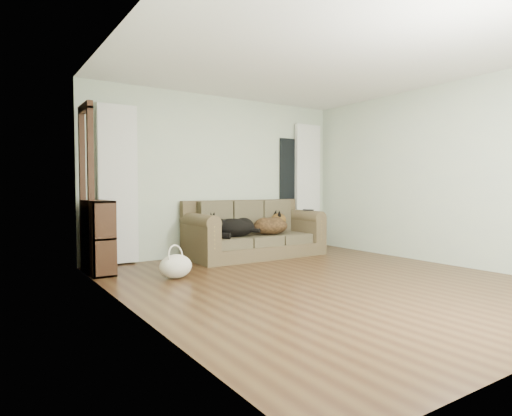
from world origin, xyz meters
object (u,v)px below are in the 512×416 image
sofa (255,229)px  bookshelf (98,234)px  dog_black_lab (230,228)px  dog_shepherd (271,226)px  tote_bag (176,265)px

sofa → bookshelf: 2.44m
dog_black_lab → dog_shepherd: 0.74m
dog_black_lab → dog_shepherd: (0.74, -0.04, 0.01)m
dog_black_lab → tote_bag: size_ratio=1.71×
dog_shepherd → bookshelf: size_ratio=0.73×
dog_shepherd → dog_black_lab: bearing=-13.8°
dog_shepherd → tote_bag: size_ratio=1.71×
sofa → bookshelf: bookshelf is taller
sofa → dog_black_lab: size_ratio=3.18×
dog_shepherd → tote_bag: bearing=11.4°
bookshelf → dog_shepherd: bearing=-7.0°
sofa → dog_shepherd: (0.27, -0.06, 0.04)m
sofa → bookshelf: (-2.44, -0.01, 0.05)m
dog_shepherd → tote_bag: (-2.00, -0.82, -0.33)m
sofa → dog_shepherd: 0.28m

